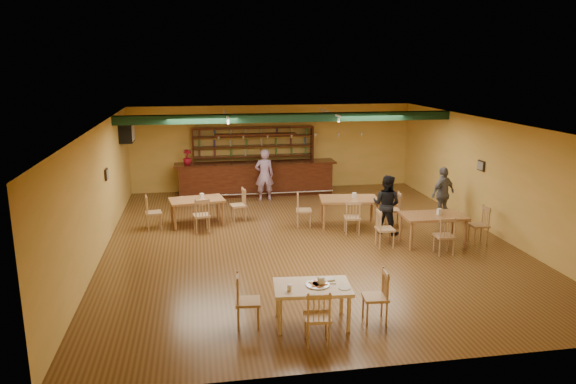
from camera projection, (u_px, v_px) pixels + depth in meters
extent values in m
plane|color=#533517|center=(307.00, 240.00, 13.84)|extent=(12.00, 12.00, 0.00)
cube|color=black|center=(288.00, 118.00, 15.86)|extent=(10.00, 0.30, 0.25)
cube|color=silver|center=(226.00, 114.00, 16.12)|extent=(0.05, 2.50, 0.05)
cube|color=silver|center=(330.00, 113.00, 16.65)|extent=(0.05, 2.50, 0.05)
cube|color=silver|center=(127.00, 133.00, 16.54)|extent=(0.34, 0.70, 0.48)
cube|color=black|center=(106.00, 174.00, 13.59)|extent=(0.04, 0.34, 0.28)
cube|color=black|center=(481.00, 166.00, 14.74)|extent=(0.04, 0.34, 0.28)
cube|color=#36110A|center=(256.00, 179.00, 18.53)|extent=(5.50, 0.85, 1.13)
cube|color=#36110A|center=(254.00, 159.00, 19.00)|extent=(4.25, 0.40, 2.28)
imported|color=maroon|center=(187.00, 157.00, 17.96)|extent=(0.36, 0.36, 0.51)
cube|color=brown|center=(197.00, 212.00, 15.12)|extent=(1.61, 1.12, 0.74)
cube|color=brown|center=(348.00, 212.00, 14.99)|extent=(1.72, 1.18, 0.80)
cube|color=brown|center=(432.00, 230.00, 13.44)|extent=(1.58, 0.98, 0.77)
cube|color=#CBAB88|center=(312.00, 305.00, 9.34)|extent=(1.39, 0.96, 0.71)
cylinder|color=silver|center=(318.00, 285.00, 9.28)|extent=(0.40, 0.40, 0.01)
cylinder|color=#EAE5C6|center=(289.00, 288.00, 9.04)|extent=(0.08, 0.08, 0.11)
cube|color=white|center=(328.00, 279.00, 9.49)|extent=(0.23, 0.20, 0.03)
cube|color=silver|center=(325.00, 283.00, 9.34)|extent=(0.33, 0.17, 0.00)
cylinder|color=white|center=(344.00, 288.00, 9.16)|extent=(0.24, 0.24, 0.01)
imported|color=purple|center=(264.00, 175.00, 17.70)|extent=(0.63, 0.43, 1.71)
imported|color=black|center=(386.00, 204.00, 14.27)|extent=(0.97, 0.96, 1.58)
imported|color=slate|center=(443.00, 194.00, 15.46)|extent=(0.99, 0.75, 1.56)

